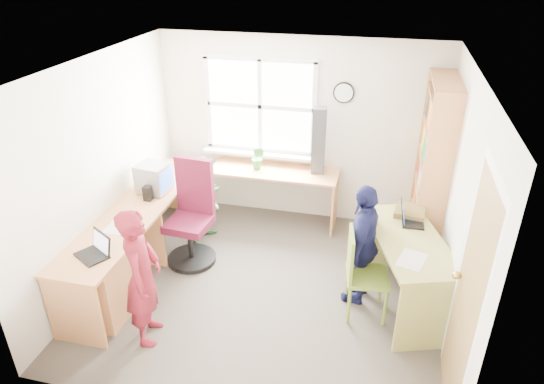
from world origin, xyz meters
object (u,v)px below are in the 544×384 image
Objects in this scene: laptop_left at (96,250)px; person_navy at (363,244)px; person_red at (142,277)px; bookshelf at (431,175)px; swivel_chair at (192,219)px; person_green at (206,199)px; laptop_right at (409,218)px; potted_plant at (258,158)px; l_desk at (140,251)px; cd_tower at (319,141)px; right_desk at (407,257)px; crt_monitor at (154,178)px; wooden_chair at (361,271)px.

laptop_left is 0.30× the size of person_navy.
person_red is (0.54, -0.14, -0.11)m from laptop_left.
bookshelf is 1.71× the size of swivel_chair.
person_navy is (1.94, -0.71, 0.10)m from person_green.
potted_plant reaches higher than laptop_right.
person_green is at bearing -100.37° from person_navy.
cd_tower reaches higher than l_desk.
bookshelf is (0.23, 1.10, 0.43)m from right_desk.
person_red is (-0.45, -2.35, -0.22)m from potted_plant.
person_green is at bearing -12.96° from person_red.
bookshelf reaches higher than cd_tower.
crt_monitor is 0.99× the size of laptop_left.
laptop_left is at bearing 111.85° from laptop_right.
laptop_right reaches higher than right_desk.
person_red is (-1.21, -2.45, -0.49)m from cd_tower.
person_green is (-0.50, -0.60, -0.35)m from potted_plant.
crt_monitor is at bearing 102.27° from l_desk.
potted_plant is at bearing 48.66° from crt_monitor.
person_navy is (2.46, -0.43, -0.27)m from crt_monitor.
person_green is at bearing -171.42° from bookshelf.
bookshelf is 2.47× the size of cd_tower.
person_navy reaches higher than potted_plant.
potted_plant is 0.23× the size of person_red.
laptop_left reaches higher than wooden_chair.
bookshelf is at bearing 158.35° from person_navy.
wooden_chair is 3.09× the size of laptop_right.
bookshelf reaches higher than potted_plant.
person_red reaches higher than laptop_right.
person_navy is at bearing -100.79° from person_green.
person_red is (0.07, -1.32, 0.16)m from swivel_chair.
bookshelf is 1.53× the size of person_red.
crt_monitor reaches higher than laptop_left.
potted_plant is at bearing 179.48° from cd_tower.
l_desk is 2.40× the size of swivel_chair.
person_navy is (-0.44, -0.00, 0.08)m from right_desk.
potted_plant is at bearing -30.54° from person_green.
l_desk is at bearing -71.20° from person_navy.
person_navy is (1.44, -1.31, -0.25)m from potted_plant.
potted_plant is 0.24× the size of person_navy.
bookshelf is 5.37× the size of laptop_left.
l_desk is at bearing -140.05° from cd_tower.
wooden_chair is 2.17m from potted_plant.
person_red is at bearing -169.19° from person_green.
bookshelf reaches higher than person_green.
person_red is at bearing -60.90° from crt_monitor.
l_desk is at bearing -112.58° from swivel_chair.
cd_tower reaches higher than right_desk.
person_green is (0.49, 1.61, -0.24)m from laptop_left.
bookshelf reaches higher than laptop_right.
l_desk is 3.14× the size of wooden_chair.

